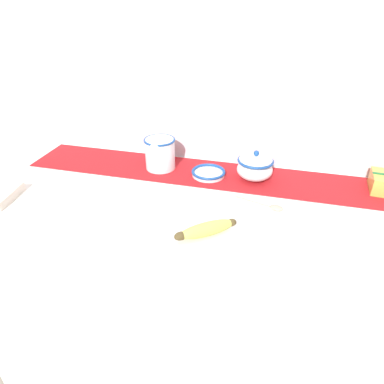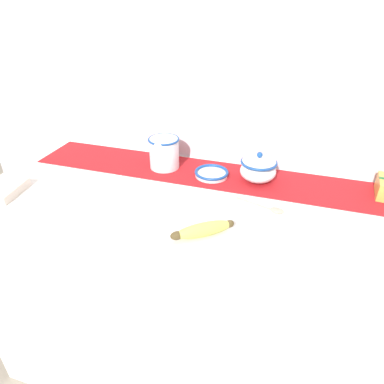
% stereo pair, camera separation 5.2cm
% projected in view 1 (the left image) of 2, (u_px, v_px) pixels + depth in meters
% --- Properties ---
extents(ground_plane, '(12.00, 12.00, 0.00)m').
position_uv_depth(ground_plane, '(194.00, 361.00, 1.55)').
color(ground_plane, gray).
extents(countertop, '(1.49, 0.63, 0.86)m').
position_uv_depth(countertop, '(195.00, 294.00, 1.33)').
color(countertop, silver).
rests_on(countertop, ground_plane).
extents(back_wall, '(2.29, 0.04, 2.40)m').
position_uv_depth(back_wall, '(218.00, 72.00, 1.22)').
color(back_wall, silver).
rests_on(back_wall, ground_plane).
extents(table_runner, '(1.37, 0.22, 0.00)m').
position_uv_depth(table_runner, '(208.00, 173.00, 1.28)').
color(table_runner, '#A8191E').
rests_on(table_runner, countertop).
extents(cream_pitcher, '(0.12, 0.14, 0.12)m').
position_uv_depth(cream_pitcher, '(160.00, 152.00, 1.28)').
color(cream_pitcher, white).
rests_on(cream_pitcher, countertop).
extents(sugar_bowl, '(0.13, 0.13, 0.11)m').
position_uv_depth(sugar_bowl, '(255.00, 167.00, 1.21)').
color(sugar_bowl, white).
rests_on(sugar_bowl, countertop).
extents(small_dish, '(0.12, 0.12, 0.02)m').
position_uv_depth(small_dish, '(208.00, 173.00, 1.25)').
color(small_dish, white).
rests_on(small_dish, countertop).
extents(banana, '(0.16, 0.14, 0.04)m').
position_uv_depth(banana, '(206.00, 229.00, 0.95)').
color(banana, '#CCD156').
rests_on(banana, countertop).
extents(spoon, '(0.16, 0.06, 0.01)m').
position_uv_depth(spoon, '(274.00, 207.00, 1.07)').
color(spoon, '#A89E89').
rests_on(spoon, countertop).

